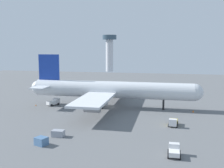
{
  "coord_description": "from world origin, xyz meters",
  "views": [
    {
      "loc": [
        19.62,
        -95.55,
        22.46
      ],
      "look_at": [
        0.0,
        0.0,
        8.6
      ],
      "focal_mm": 43.72,
      "sensor_mm": 36.0,
      "label": 1
    }
  ],
  "objects": [
    {
      "name": "safety_cone_nose",
      "position": [
        28.44,
        -1.87,
        0.39
      ],
      "size": [
        0.54,
        0.54,
        0.77
      ],
      "primitive_type": "cone",
      "color": "orange",
      "rests_on": "ground_plane"
    },
    {
      "name": "maintenance_van",
      "position": [
        21.37,
        -40.96,
        1.15
      ],
      "size": [
        2.62,
        3.8,
        2.39
      ],
      "color": "silver",
      "rests_on": "ground_plane"
    },
    {
      "name": "cargo_container_fore",
      "position": [
        -6.63,
        -34.32,
        0.8
      ],
      "size": [
        3.07,
        2.03,
        1.6
      ],
      "color": "#999EA8",
      "rests_on": "ground_plane"
    },
    {
      "name": "safety_cone_tail",
      "position": [
        -28.44,
        -3.43,
        0.3
      ],
      "size": [
        0.42,
        0.42,
        0.59
      ],
      "primitive_type": "cone",
      "color": "orange",
      "rests_on": "ground_plane"
    },
    {
      "name": "cargo_container_aft",
      "position": [
        -8.05,
        -40.63,
        0.92
      ],
      "size": [
        3.21,
        2.97,
        1.84
      ],
      "color": "#4C729E",
      "rests_on": "ground_plane"
    },
    {
      "name": "catering_truck",
      "position": [
        21.52,
        -19.45,
        1.1
      ],
      "size": [
        2.89,
        5.19,
        2.34
      ],
      "color": "silver",
      "rests_on": "ground_plane"
    },
    {
      "name": "control_tower",
      "position": [
        -30.16,
        136.11,
        19.02
      ],
      "size": [
        12.0,
        12.0,
        31.31
      ],
      "color": "silver",
      "rests_on": "ground_plane"
    },
    {
      "name": "cargo_airplane",
      "position": [
        -0.33,
        -0.0,
        6.44
      ],
      "size": [
        63.21,
        53.58,
        19.12
      ],
      "color": "silver",
      "rests_on": "ground_plane"
    },
    {
      "name": "ground_plane",
      "position": [
        0.0,
        0.0,
        0.0
      ],
      "size": [
        252.83,
        252.83,
        0.0
      ],
      "primitive_type": "plane",
      "color": "slate"
    },
    {
      "name": "cargo_loader",
      "position": [
        -22.3,
        -0.96,
        1.21
      ],
      "size": [
        4.37,
        5.19,
        2.49
      ],
      "color": "silver",
      "rests_on": "ground_plane"
    },
    {
      "name": "pushback_tractor",
      "position": [
        8.59,
        30.2,
        1.05
      ],
      "size": [
        5.37,
        4.22,
        2.12
      ],
      "color": "#B21E19",
      "rests_on": "ground_plane"
    }
  ]
}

